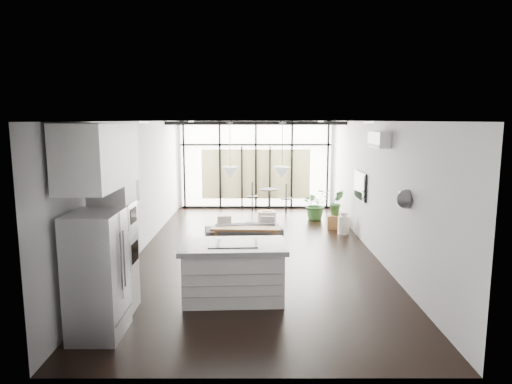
{
  "coord_description": "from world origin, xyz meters",
  "views": [
    {
      "loc": [
        -0.01,
        -9.65,
        2.82
      ],
      "look_at": [
        0.0,
        0.3,
        1.25
      ],
      "focal_mm": 32.0,
      "sensor_mm": 36.0,
      "label": 1
    }
  ],
  "objects_px": {
    "sofa": "(244,228)",
    "console_bench": "(246,238)",
    "fridge": "(97,275)",
    "milk_can": "(344,223)",
    "pouf": "(267,218)",
    "tv": "(360,185)",
    "island": "(233,272)"
  },
  "relations": [
    {
      "from": "island",
      "to": "pouf",
      "type": "relative_size",
      "value": 3.36
    },
    {
      "from": "pouf",
      "to": "milk_can",
      "type": "height_order",
      "value": "milk_can"
    },
    {
      "from": "fridge",
      "to": "tv",
      "type": "height_order",
      "value": "fridge"
    },
    {
      "from": "console_bench",
      "to": "tv",
      "type": "distance_m",
      "value": 3.02
    },
    {
      "from": "sofa",
      "to": "tv",
      "type": "xyz_separation_m",
      "value": [
        2.75,
        0.35,
        0.96
      ]
    },
    {
      "from": "fridge",
      "to": "pouf",
      "type": "height_order",
      "value": "fridge"
    },
    {
      "from": "milk_can",
      "to": "sofa",
      "type": "bearing_deg",
      "value": -161.44
    },
    {
      "from": "milk_can",
      "to": "console_bench",
      "type": "bearing_deg",
      "value": -150.45
    },
    {
      "from": "console_bench",
      "to": "tv",
      "type": "bearing_deg",
      "value": 21.73
    },
    {
      "from": "fridge",
      "to": "pouf",
      "type": "relative_size",
      "value": 3.35
    },
    {
      "from": "island",
      "to": "fridge",
      "type": "relative_size",
      "value": 1.0
    },
    {
      "from": "fridge",
      "to": "milk_can",
      "type": "xyz_separation_m",
      "value": [
        4.27,
        5.43,
        -0.55
      ]
    },
    {
      "from": "pouf",
      "to": "island",
      "type": "bearing_deg",
      "value": -97.25
    },
    {
      "from": "milk_can",
      "to": "tv",
      "type": "height_order",
      "value": "tv"
    },
    {
      "from": "sofa",
      "to": "tv",
      "type": "bearing_deg",
      "value": 178.18
    },
    {
      "from": "sofa",
      "to": "console_bench",
      "type": "relative_size",
      "value": 1.16
    },
    {
      "from": "tv",
      "to": "fridge",
      "type": "bearing_deg",
      "value": -132.51
    },
    {
      "from": "console_bench",
      "to": "tv",
      "type": "height_order",
      "value": "tv"
    },
    {
      "from": "fridge",
      "to": "console_bench",
      "type": "relative_size",
      "value": 1.09
    },
    {
      "from": "island",
      "to": "console_bench",
      "type": "distance_m",
      "value": 2.85
    },
    {
      "from": "pouf",
      "to": "tv",
      "type": "relative_size",
      "value": 0.45
    },
    {
      "from": "island",
      "to": "console_bench",
      "type": "relative_size",
      "value": 1.09
    },
    {
      "from": "pouf",
      "to": "tv",
      "type": "height_order",
      "value": "tv"
    },
    {
      "from": "island",
      "to": "pouf",
      "type": "height_order",
      "value": "island"
    },
    {
      "from": "milk_can",
      "to": "tv",
      "type": "bearing_deg",
      "value": -60.54
    },
    {
      "from": "sofa",
      "to": "milk_can",
      "type": "distance_m",
      "value": 2.61
    },
    {
      "from": "fridge",
      "to": "pouf",
      "type": "bearing_deg",
      "value": 69.5
    },
    {
      "from": "sofa",
      "to": "console_bench",
      "type": "height_order",
      "value": "sofa"
    },
    {
      "from": "pouf",
      "to": "tv",
      "type": "xyz_separation_m",
      "value": [
        2.17,
        -1.39,
        1.1
      ]
    },
    {
      "from": "fridge",
      "to": "island",
      "type": "bearing_deg",
      "value": 35.27
    },
    {
      "from": "pouf",
      "to": "milk_can",
      "type": "distance_m",
      "value": 2.11
    },
    {
      "from": "island",
      "to": "sofa",
      "type": "relative_size",
      "value": 0.94
    }
  ]
}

